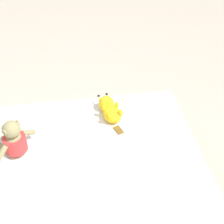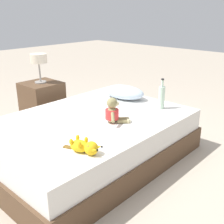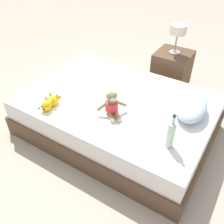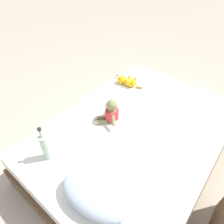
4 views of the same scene
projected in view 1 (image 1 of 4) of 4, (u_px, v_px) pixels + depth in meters
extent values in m
cube|color=brown|center=(39.00, 218.00, 1.82)|extent=(1.37, 1.94, 0.22)
cube|color=white|center=(33.00, 196.00, 1.69)|extent=(1.33, 1.89, 0.20)
ellipsoid|color=#8E8456|center=(16.00, 144.00, 1.73)|extent=(0.15, 0.15, 0.15)
cylinder|color=red|center=(15.00, 143.00, 1.73)|extent=(0.17, 0.17, 0.09)
sphere|color=#8E8456|center=(11.00, 129.00, 1.66)|extent=(0.10, 0.10, 0.10)
ellipsoid|color=#C1B789|center=(6.00, 127.00, 1.68)|extent=(0.08, 0.08, 0.04)
sphere|color=black|center=(3.00, 127.00, 1.66)|extent=(0.01, 0.01, 0.01)
sphere|color=black|center=(9.00, 123.00, 1.68)|extent=(0.01, 0.01, 0.01)
cylinder|color=#8E8456|center=(4.00, 133.00, 1.63)|extent=(0.03, 0.03, 0.03)
cylinder|color=#8E8456|center=(18.00, 123.00, 1.68)|extent=(0.03, 0.03, 0.03)
cylinder|color=#8E8456|center=(2.00, 154.00, 1.67)|extent=(0.09, 0.09, 0.08)
cylinder|color=#8E8456|center=(28.00, 133.00, 1.79)|extent=(0.09, 0.09, 0.08)
cylinder|color=#8E8456|center=(2.00, 147.00, 1.79)|extent=(0.09, 0.10, 0.04)
cylinder|color=#8E8456|center=(10.00, 141.00, 1.83)|extent=(0.09, 0.10, 0.04)
sphere|color=#C1B789|center=(4.00, 138.00, 1.85)|extent=(0.04, 0.04, 0.04)
ellipsoid|color=yellow|center=(112.00, 114.00, 1.97)|extent=(0.17, 0.14, 0.08)
sphere|color=yellow|center=(106.00, 104.00, 2.04)|extent=(0.10, 0.10, 0.10)
cone|color=yellow|center=(100.00, 99.00, 2.06)|extent=(0.07, 0.04, 0.05)
sphere|color=black|center=(99.00, 96.00, 2.07)|extent=(0.02, 0.02, 0.02)
cone|color=yellow|center=(108.00, 98.00, 2.07)|extent=(0.07, 0.04, 0.05)
sphere|color=black|center=(107.00, 94.00, 2.09)|extent=(0.02, 0.02, 0.02)
sphere|color=red|center=(102.00, 101.00, 2.02)|extent=(0.02, 0.02, 0.02)
sphere|color=red|center=(111.00, 99.00, 2.03)|extent=(0.02, 0.02, 0.02)
ellipsoid|color=yellow|center=(104.00, 108.00, 1.96)|extent=(0.03, 0.03, 0.05)
ellipsoid|color=yellow|center=(117.00, 105.00, 1.98)|extent=(0.03, 0.03, 0.05)
ellipsoid|color=yellow|center=(109.00, 115.00, 1.91)|extent=(0.03, 0.03, 0.05)
ellipsoid|color=yellow|center=(120.00, 113.00, 1.93)|extent=(0.03, 0.03, 0.05)
cube|color=brown|center=(118.00, 130.00, 1.92)|extent=(0.08, 0.06, 0.01)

